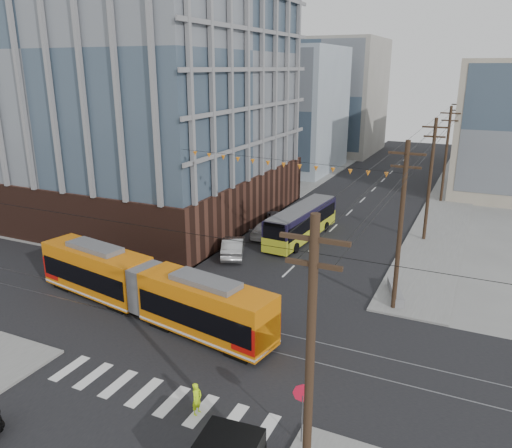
{
  "coord_description": "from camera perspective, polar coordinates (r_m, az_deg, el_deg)",
  "views": [
    {
      "loc": [
        12.84,
        -19.36,
        15.06
      ],
      "look_at": [
        -0.41,
        8.94,
        5.23
      ],
      "focal_mm": 35.0,
      "sensor_mm": 36.0,
      "label": 1
    }
  ],
  "objects": [
    {
      "name": "jersey_barrier",
      "position": [
        35.62,
        15.63,
        -7.57
      ],
      "size": [
        2.01,
        3.85,
        0.75
      ],
      "primitive_type": "cube",
      "rotation": [
        0.0,
        0.0,
        0.33
      ],
      "color": "slate",
      "rests_on": "ground"
    },
    {
      "name": "parked_car_silver",
      "position": [
        41.6,
        -2.62,
        -2.58
      ],
      "size": [
        3.57,
        5.23,
        1.63
      ],
      "primitive_type": "imported",
      "rotation": [
        0.0,
        0.0,
        3.55
      ],
      "color": "#979797",
      "rests_on": "ground"
    },
    {
      "name": "pedestrian",
      "position": [
        23.97,
        -6.78,
        -19.23
      ],
      "size": [
        0.41,
        0.59,
        1.57
      ],
      "primitive_type": "imported",
      "rotation": [
        0.0,
        0.0,
        1.51
      ],
      "color": "#C9FE12",
      "rests_on": "ground"
    },
    {
      "name": "utility_pole_far",
      "position": [
        76.08,
        21.88,
        9.01
      ],
      "size": [
        0.3,
        0.3,
        11.0
      ],
      "primitive_type": "cylinder",
      "color": "black",
      "rests_on": "ground"
    },
    {
      "name": "streetcar",
      "position": [
        32.39,
        -12.35,
        -7.2
      ],
      "size": [
        18.53,
        5.7,
        3.54
      ],
      "primitive_type": null,
      "rotation": [
        0.0,
        0.0,
        -0.17
      ],
      "color": "#D36B09",
      "rests_on": "ground"
    },
    {
      "name": "office_building",
      "position": [
        54.85,
        -14.96,
        16.11
      ],
      "size": [
        30.0,
        25.0,
        28.6
      ],
      "primitive_type": "cube",
      "color": "#381E16",
      "rests_on": "ground"
    },
    {
      "name": "parked_car_grey",
      "position": [
        50.55,
        2.29,
        0.82
      ],
      "size": [
        3.55,
        4.71,
        1.19
      ],
      "primitive_type": "imported",
      "rotation": [
        0.0,
        0.0,
        3.56
      ],
      "color": "slate",
      "rests_on": "ground"
    },
    {
      "name": "parked_car_white",
      "position": [
        46.31,
        1.04,
        -0.65
      ],
      "size": [
        2.33,
        4.74,
        1.33
      ],
      "primitive_type": "imported",
      "rotation": [
        0.0,
        0.0,
        3.25
      ],
      "color": "silver",
      "rests_on": "ground"
    },
    {
      "name": "stop_sign",
      "position": [
        22.02,
        5.28,
        -21.1
      ],
      "size": [
        1.04,
        1.04,
        2.72
      ],
      "primitive_type": null,
      "rotation": [
        0.0,
        0.0,
        0.3
      ],
      "color": "red",
      "rests_on": "ground"
    },
    {
      "name": "city_bus",
      "position": [
        45.66,
        5.23,
        0.18
      ],
      "size": [
        3.21,
        11.08,
        3.1
      ],
      "primitive_type": null,
      "rotation": [
        0.0,
        0.0,
        -0.08
      ],
      "color": "black",
      "rests_on": "ground"
    },
    {
      "name": "bg_bldg_nw_near",
      "position": [
        77.58,
        2.44,
        12.97
      ],
      "size": [
        18.0,
        16.0,
        18.0
      ],
      "primitive_type": "cube",
      "color": "#8C99A5",
      "rests_on": "ground"
    },
    {
      "name": "ground",
      "position": [
        27.68,
        -7.38,
        -15.66
      ],
      "size": [
        160.0,
        160.0,
        0.0
      ],
      "primitive_type": "plane",
      "color": "slate"
    },
    {
      "name": "bg_bldg_nw_far",
      "position": [
        95.35,
        8.97,
        14.22
      ],
      "size": [
        16.0,
        18.0,
        20.0
      ],
      "primitive_type": "cube",
      "color": "gray",
      "rests_on": "ground"
    },
    {
      "name": "utility_pole_near",
      "position": [
        16.99,
        6.12,
        -16.9
      ],
      "size": [
        0.3,
        0.3,
        11.0
      ],
      "primitive_type": "cylinder",
      "color": "black",
      "rests_on": "ground"
    }
  ]
}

